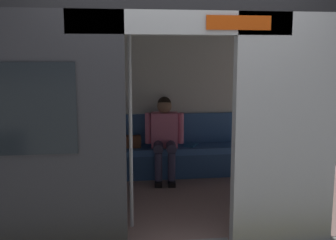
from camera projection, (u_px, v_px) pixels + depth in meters
train_car at (159, 79)px, 4.67m from camera, size 6.40×2.70×2.23m
bench_seat at (156, 154)px, 5.84m from camera, size 3.13×0.44×0.44m
person_seated at (165, 133)px, 5.76m from camera, size 0.55×0.70×1.16m
handbag at (132, 142)px, 5.83m from camera, size 0.26×0.15×0.17m
book at (191, 145)px, 5.94m from camera, size 0.24×0.27×0.03m
grab_pole_door at (131, 126)px, 4.02m from camera, size 0.04×0.04×2.09m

